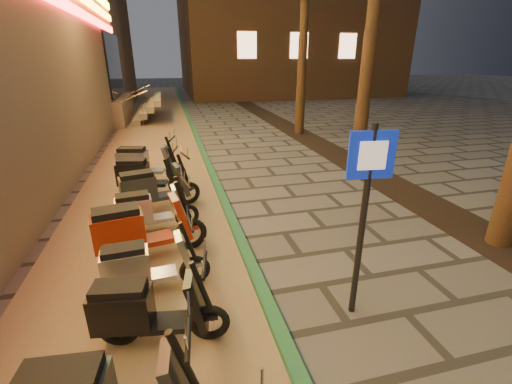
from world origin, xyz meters
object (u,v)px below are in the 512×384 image
object	(u,v)px
scooter_5	(144,310)
scooter_9	(151,188)
scooter_11	(143,163)
scooter_7	(137,230)
scooter_10	(144,175)
scooter_6	(143,266)
pedestrian_sign	(366,199)
scooter_8	(147,210)

from	to	relation	value
scooter_5	scooter_9	xyz separation A→B (m)	(-0.03, 3.87, 0.05)
scooter_5	scooter_11	world-z (taller)	scooter_11
scooter_7	scooter_10	xyz separation A→B (m)	(-0.03, 2.95, -0.04)
scooter_6	scooter_7	bearing A→B (deg)	93.22
pedestrian_sign	scooter_9	size ratio (longest dim) A/B	1.45
scooter_8	scooter_11	size ratio (longest dim) A/B	0.87
scooter_9	scooter_6	bearing A→B (deg)	-103.95
scooter_5	scooter_10	xyz separation A→B (m)	(-0.22, 4.84, 0.05)
scooter_8	scooter_11	bearing A→B (deg)	87.38
scooter_6	scooter_8	world-z (taller)	scooter_8
scooter_6	scooter_10	world-z (taller)	scooter_10
scooter_9	scooter_11	size ratio (longest dim) A/B	0.97
scooter_5	scooter_8	xyz separation A→B (m)	(-0.07, 2.84, -0.00)
scooter_8	pedestrian_sign	bearing A→B (deg)	-54.40
scooter_10	scooter_9	bearing A→B (deg)	-67.53
pedestrian_sign	scooter_5	distance (m)	2.84
scooter_8	scooter_5	bearing A→B (deg)	-95.18
scooter_8	scooter_9	bearing A→B (deg)	81.08
scooter_5	scooter_8	world-z (taller)	scooter_5
scooter_5	pedestrian_sign	bearing A→B (deg)	7.04
pedestrian_sign	scooter_8	size ratio (longest dim) A/B	1.62
scooter_7	scooter_8	size ratio (longest dim) A/B	1.19
scooter_10	scooter_11	bearing A→B (deg)	105.71
scooter_8	scooter_9	size ratio (longest dim) A/B	0.90
scooter_9	scooter_5	bearing A→B (deg)	-103.02
scooter_8	scooter_10	world-z (taller)	scooter_10
scooter_7	scooter_10	size ratio (longest dim) A/B	1.07
pedestrian_sign	scooter_10	bearing A→B (deg)	125.70
scooter_9	scooter_10	size ratio (longest dim) A/B	1.01
scooter_9	scooter_10	bearing A→B (deg)	87.15
scooter_5	scooter_9	bearing A→B (deg)	99.69
scooter_9	scooter_7	bearing A→B (deg)	-107.86
pedestrian_sign	scooter_6	distance (m)	3.08
scooter_5	scooter_6	size ratio (longest dim) A/B	1.05
scooter_7	scooter_11	bearing A→B (deg)	81.16
scooter_8	scooter_10	xyz separation A→B (m)	(-0.14, 2.00, 0.05)
scooter_6	scooter_9	xyz separation A→B (m)	(0.02, 2.90, 0.07)
scooter_9	pedestrian_sign	bearing A→B (deg)	-69.96
scooter_8	scooter_9	world-z (taller)	scooter_9
pedestrian_sign	scooter_6	xyz separation A→B (m)	(-2.65, 1.06, -1.16)
scooter_8	scooter_10	bearing A→B (deg)	87.44
scooter_6	scooter_8	size ratio (longest dim) A/B	0.96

